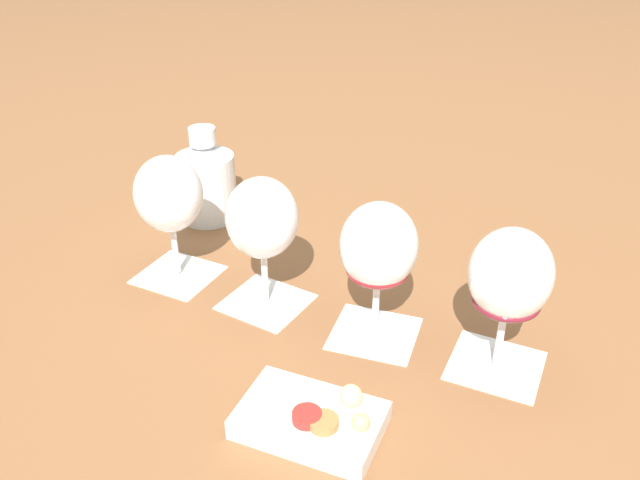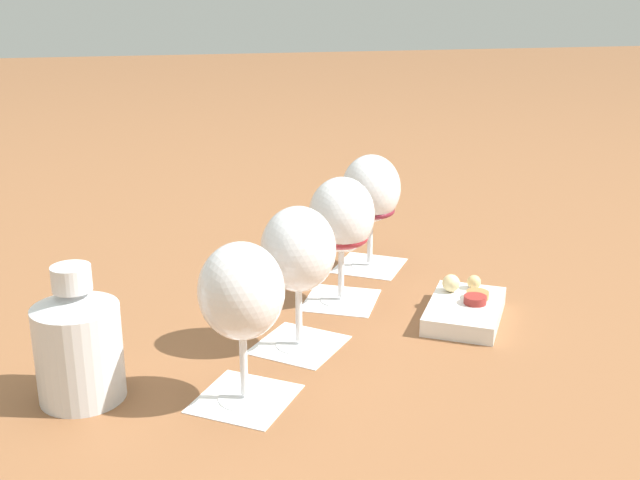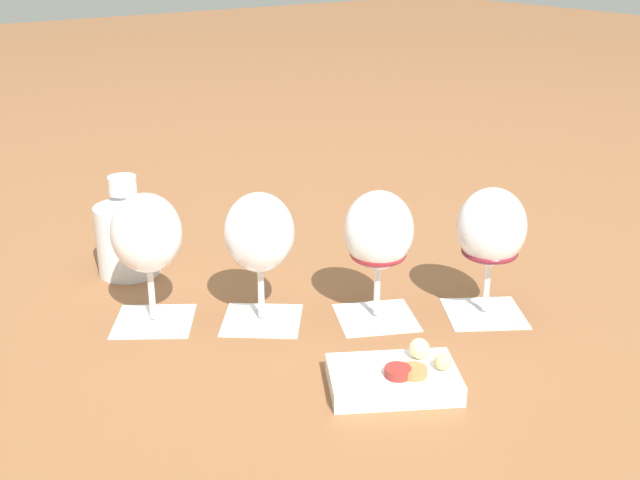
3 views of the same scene
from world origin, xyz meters
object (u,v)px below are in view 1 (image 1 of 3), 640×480
(wine_glass_1, at_px, (262,223))
(wine_glass_2, at_px, (379,251))
(ceramic_vase, at_px, (206,180))
(snack_dish, at_px, (313,419))
(wine_glass_3, at_px, (510,279))
(wine_glass_0, at_px, (169,199))

(wine_glass_1, distance_m, wine_glass_2, 0.16)
(wine_glass_1, relative_size, ceramic_vase, 1.16)
(wine_glass_2, distance_m, ceramic_vase, 0.42)
(snack_dish, bearing_deg, wine_glass_1, 98.81)
(wine_glass_2, relative_size, ceramic_vase, 1.16)
(ceramic_vase, bearing_deg, wine_glass_1, -72.79)
(ceramic_vase, xyz_separation_m, snack_dish, (0.12, -0.52, -0.06))
(wine_glass_2, height_order, snack_dish, wine_glass_2)
(wine_glass_1, bearing_deg, snack_dish, -81.19)
(ceramic_vase, bearing_deg, wine_glass_3, -50.91)
(snack_dish, bearing_deg, wine_glass_0, 116.28)
(wine_glass_0, bearing_deg, wine_glass_2, -33.62)
(wine_glass_3, relative_size, snack_dish, 1.02)
(wine_glass_3, distance_m, ceramic_vase, 0.57)
(wine_glass_0, height_order, wine_glass_1, same)
(wine_glass_1, bearing_deg, ceramic_vase, 107.21)
(wine_glass_0, xyz_separation_m, wine_glass_1, (0.13, -0.09, 0.00))
(wine_glass_0, distance_m, wine_glass_3, 0.47)
(wine_glass_0, height_order, ceramic_vase, wine_glass_0)
(wine_glass_3, height_order, ceramic_vase, wine_glass_3)
(wine_glass_2, xyz_separation_m, ceramic_vase, (-0.22, 0.36, -0.06))
(wine_glass_2, relative_size, wine_glass_3, 1.00)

